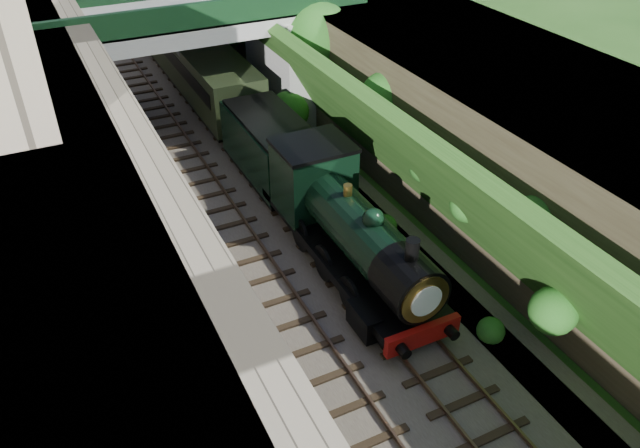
# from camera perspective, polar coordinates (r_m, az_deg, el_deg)

# --- Properties ---
(trackbed) EXTENTS (10.00, 90.00, 0.20)m
(trackbed) POSITION_cam_1_polar(r_m,az_deg,el_deg) (31.79, -8.72, 6.37)
(trackbed) COLOR #473F38
(trackbed) RESTS_ON ground
(retaining_wall) EXTENTS (1.00, 90.00, 7.00)m
(retaining_wall) POSITION_cam_1_polar(r_m,az_deg,el_deg) (29.40, -19.61, 9.69)
(retaining_wall) COLOR #756B56
(retaining_wall) RESTS_ON ground
(street_plateau_left) EXTENTS (6.00, 90.00, 7.00)m
(street_plateau_left) POSITION_cam_1_polar(r_m,az_deg,el_deg) (29.32, -26.30, 7.98)
(street_plateau_left) COLOR #262628
(street_plateau_left) RESTS_ON ground
(street_plateau_right) EXTENTS (8.00, 90.00, 6.25)m
(street_plateau_right) POSITION_cam_1_polar(r_m,az_deg,el_deg) (34.21, 6.48, 14.21)
(street_plateau_right) COLOR #262628
(street_plateau_right) RESTS_ON ground
(embankment_slope) EXTENTS (4.61, 90.00, 6.53)m
(embankment_slope) POSITION_cam_1_polar(r_m,az_deg,el_deg) (30.32, 1.45, 10.86)
(embankment_slope) COLOR #1E4714
(embankment_slope) RESTS_ON ground
(track_left) EXTENTS (2.50, 90.00, 0.20)m
(track_left) POSITION_cam_1_polar(r_m,az_deg,el_deg) (31.28, -12.21, 5.77)
(track_left) COLOR black
(track_left) RESTS_ON trackbed
(track_right) EXTENTS (2.50, 90.00, 0.20)m
(track_right) POSITION_cam_1_polar(r_m,az_deg,el_deg) (32.04, -6.70, 7.08)
(track_right) COLOR black
(track_right) RESTS_ON trackbed
(road_bridge) EXTENTS (16.00, 6.40, 7.25)m
(road_bridge) POSITION_cam_1_polar(r_m,az_deg,el_deg) (34.00, -10.02, 15.48)
(road_bridge) COLOR gray
(road_bridge) RESTS_ON ground
(tree) EXTENTS (3.60, 3.80, 6.60)m
(tree) POSITION_cam_1_polar(r_m,az_deg,el_deg) (33.00, 0.01, 16.45)
(tree) COLOR black
(tree) RESTS_ON ground
(locomotive) EXTENTS (3.10, 10.23, 3.83)m
(locomotive) POSITION_cam_1_polar(r_m,az_deg,el_deg) (22.70, 2.64, -0.51)
(locomotive) COLOR black
(locomotive) RESTS_ON trackbed
(tender) EXTENTS (2.70, 6.00, 3.05)m
(tender) POSITION_cam_1_polar(r_m,az_deg,el_deg) (28.54, -4.45, 6.69)
(tender) COLOR black
(tender) RESTS_ON trackbed
(coach_front) EXTENTS (2.90, 18.00, 3.70)m
(coach_front) POSITION_cam_1_polar(r_m,az_deg,el_deg) (39.44, -11.73, 14.85)
(coach_front) COLOR black
(coach_front) RESTS_ON trackbed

